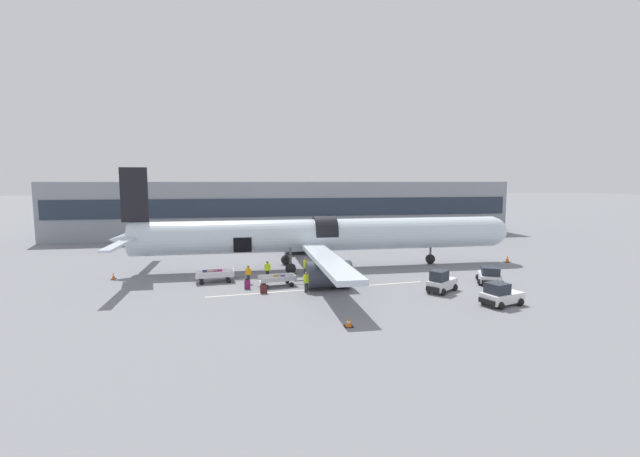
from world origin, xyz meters
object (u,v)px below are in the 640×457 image
object	(u,v)px
airplane	(320,237)
baggage_cart_loading	(278,280)
baggage_cart_queued	(215,276)
suitcase_on_tarmac_upright	(247,284)
baggage_tug_rear	(441,283)
ground_crew_loader_a	(306,282)
ground_crew_driver	(306,267)
suitcase_on_tarmac_spare	(264,289)
baggage_tug_mid	(490,276)
baggage_tug_lead	(501,295)
ground_crew_loader_b	(248,274)
ground_crew_supervisor	(268,270)

from	to	relation	value
airplane	baggage_cart_loading	size ratio (longest dim) A/B	10.10
baggage_cart_queued	suitcase_on_tarmac_upright	xyz separation A→B (m)	(2.73, -3.06, -0.17)
airplane	baggage_tug_rear	xyz separation A→B (m)	(7.87, -11.17, -2.47)
baggage_cart_loading	baggage_cart_queued	size ratio (longest dim) A/B	0.96
ground_crew_loader_a	ground_crew_driver	distance (m)	5.12
airplane	suitcase_on_tarmac_spare	xyz separation A→B (m)	(-6.13, -9.08, -2.86)
airplane	baggage_tug_mid	distance (m)	16.42
baggage_tug_lead	suitcase_on_tarmac_spare	world-z (taller)	baggage_tug_lead
baggage_tug_rear	ground_crew_loader_b	size ratio (longest dim) A/B	2.00
baggage_cart_queued	ground_crew_supervisor	distance (m)	4.59
baggage_tug_rear	baggage_cart_loading	size ratio (longest dim) A/B	0.78
ground_crew_loader_a	airplane	bearing A→B (deg)	73.40
baggage_tug_mid	baggage_tug_rear	xyz separation A→B (m)	(-5.41, -1.86, 0.08)
ground_crew_loader_a	ground_crew_driver	world-z (taller)	ground_crew_driver
ground_crew_supervisor	suitcase_on_tarmac_spare	world-z (taller)	ground_crew_supervisor
ground_crew_driver	ground_crew_supervisor	distance (m)	3.47
ground_crew_driver	suitcase_on_tarmac_spare	size ratio (longest dim) A/B	2.25
baggage_cart_queued	ground_crew_loader_a	xyz separation A→B (m)	(7.34, -4.89, 0.29)
ground_crew_driver	baggage_tug_rear	bearing A→B (deg)	-35.06
ground_crew_driver	suitcase_on_tarmac_upright	distance (m)	6.25
baggage_cart_loading	suitcase_on_tarmac_upright	xyz separation A→B (m)	(-2.58, -0.56, -0.10)
baggage_tug_lead	baggage_cart_queued	distance (m)	23.23
ground_crew_loader_b	ground_crew_driver	world-z (taller)	ground_crew_driver
ground_crew_loader_a	ground_crew_loader_b	bearing A→B (deg)	139.52
ground_crew_loader_a	suitcase_on_tarmac_spare	distance (m)	3.41
baggage_tug_mid	baggage_cart_loading	world-z (taller)	baggage_tug_mid
baggage_cart_loading	ground_crew_driver	xyz separation A→B (m)	(2.74, 2.67, 0.50)
baggage_tug_mid	suitcase_on_tarmac_spare	distance (m)	19.41
airplane	baggage_cart_loading	bearing A→B (deg)	-124.92
ground_crew_loader_b	suitcase_on_tarmac_upright	size ratio (longest dim) A/B	1.82
ground_crew_loader_a	baggage_cart_loading	bearing A→B (deg)	130.41
baggage_cart_queued	ground_crew_supervisor	world-z (taller)	ground_crew_supervisor
ground_crew_supervisor	ground_crew_loader_b	bearing A→B (deg)	-144.59
baggage_cart_queued	suitcase_on_tarmac_upright	distance (m)	4.10
baggage_cart_queued	baggage_cart_loading	bearing A→B (deg)	-25.22
baggage_cart_queued	ground_crew_loader_b	distance (m)	3.04
ground_crew_loader_a	suitcase_on_tarmac_spare	size ratio (longest dim) A/B	1.96
baggage_cart_loading	baggage_cart_queued	xyz separation A→B (m)	(-5.31, 2.50, 0.08)
baggage_tug_mid	ground_crew_supervisor	bearing A→B (deg)	164.78
baggage_tug_mid	suitcase_on_tarmac_spare	world-z (taller)	baggage_tug_mid
ground_crew_loader_a	ground_crew_supervisor	world-z (taller)	ground_crew_supervisor
ground_crew_loader_a	ground_crew_driver	xyz separation A→B (m)	(0.70, 5.07, 0.13)
baggage_tug_rear	baggage_cart_queued	distance (m)	19.22
suitcase_on_tarmac_spare	baggage_tug_rear	bearing A→B (deg)	-8.49
baggage_tug_rear	suitcase_on_tarmac_upright	distance (m)	15.71
baggage_cart_loading	suitcase_on_tarmac_upright	distance (m)	2.64
baggage_tug_lead	suitcase_on_tarmac_spare	distance (m)	17.65
ground_crew_driver	baggage_cart_queued	bearing A→B (deg)	-178.75
baggage_tug_lead	ground_crew_loader_b	bearing A→B (deg)	150.62
ground_crew_loader_a	suitcase_on_tarmac_upright	bearing A→B (deg)	158.34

